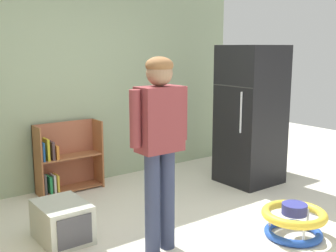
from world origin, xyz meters
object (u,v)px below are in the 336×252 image
Objects in this scene: standing_person at (160,136)px; pet_carrier at (62,222)px; bookshelf at (64,161)px; baby_walker at (294,220)px; refrigerator at (251,115)px.

pet_carrier is at bearing 131.43° from standing_person.
bookshelf is 2.78m from baby_walker.
standing_person reaches higher than pet_carrier.
baby_walker is at bearing -64.42° from bookshelf.
refrigerator is 1.81m from baby_walker.
bookshelf is at bearing 152.07° from refrigerator.
baby_walker is at bearing -34.72° from pet_carrier.
bookshelf is 0.51× the size of standing_person.
standing_person is 1.25m from pet_carrier.
standing_person is at bearing -88.88° from bookshelf.
baby_walker is 2.15m from pet_carrier.
bookshelf is at bearing 91.12° from standing_person.
standing_person is 3.04× the size of pet_carrier.
standing_person reaches higher than bookshelf.
refrigerator reaches higher than pet_carrier.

